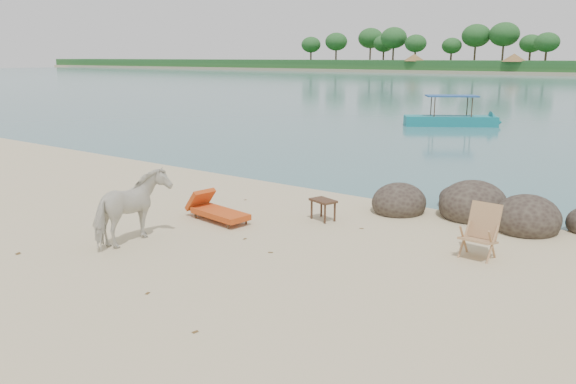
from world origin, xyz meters
name	(u,v)px	position (x,y,z in m)	size (l,w,h in m)	color
boulders	(486,211)	(3.16, 5.77, 0.25)	(6.50, 3.08, 1.26)	#2C221D
cow	(132,210)	(-2.45, -0.53, 0.78)	(0.84, 1.84, 1.55)	beige
side_table	(323,211)	(-0.07, 3.36, 0.26)	(0.64, 0.42, 0.52)	#382016
lounge_chair	(220,211)	(-2.05, 1.77, 0.30)	(1.98, 0.69, 0.59)	#BF4B16
deck_chair	(478,234)	(3.87, 2.96, 0.53)	(0.68, 0.75, 1.07)	tan
boat_near	(452,100)	(-4.93, 24.84, 1.46)	(6.01, 1.35, 2.93)	#13767E
dead_leaves	(174,247)	(-1.56, -0.19, 0.00)	(5.98, 6.51, 0.00)	brown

